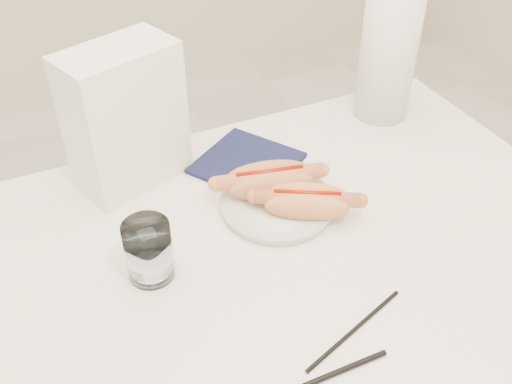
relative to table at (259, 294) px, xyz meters
name	(u,v)px	position (x,y,z in m)	size (l,w,h in m)	color
table	(259,294)	(0.00, 0.00, 0.00)	(1.20, 0.80, 0.75)	white
plate	(277,205)	(0.09, 0.12, 0.07)	(0.19, 0.19, 0.02)	silver
hotdog_left	(269,181)	(0.09, 0.15, 0.10)	(0.19, 0.10, 0.05)	tan
hotdog_right	(307,202)	(0.12, 0.07, 0.10)	(0.17, 0.13, 0.05)	#E49259
water_glass	(149,251)	(-0.15, 0.06, 0.11)	(0.07, 0.07, 0.10)	white
chopstick_far	(354,330)	(0.07, -0.16, 0.06)	(0.01, 0.01, 0.20)	black
napkin_box	(125,118)	(-0.11, 0.31, 0.19)	(0.19, 0.11, 0.26)	white
navy_napkin	(247,163)	(0.09, 0.25, 0.06)	(0.17, 0.17, 0.01)	#13183B
paper_towel_roll	(387,58)	(0.43, 0.31, 0.19)	(0.11, 0.11, 0.26)	white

